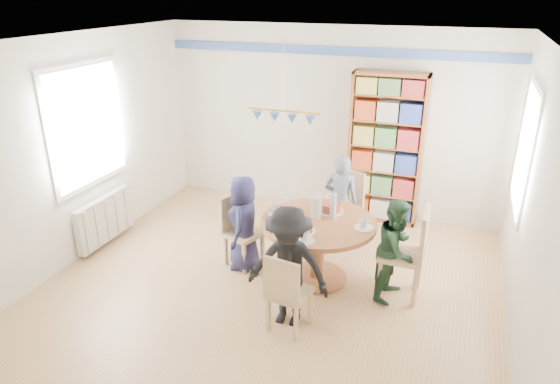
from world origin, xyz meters
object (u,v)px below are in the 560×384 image
at_px(chair_left, 239,227).
at_px(person_near, 288,267).
at_px(radiator, 105,219).
at_px(chair_far, 345,204).
at_px(bookshelf, 385,150).
at_px(chair_right, 411,249).
at_px(person_right, 397,250).
at_px(dining_table, 318,236).
at_px(person_left, 244,223).
at_px(chair_near, 286,291).
at_px(person_far, 341,201).

xyz_separation_m(chair_left, person_near, (0.95, -0.91, 0.15)).
bearing_deg(person_near, radiator, 164.92).
bearing_deg(chair_far, radiator, -157.69).
distance_m(radiator, bookshelf, 3.92).
xyz_separation_m(chair_right, chair_far, (-0.97, 1.03, -0.04)).
height_order(person_near, bookshelf, bookshelf).
xyz_separation_m(chair_left, bookshelf, (1.40, 1.87, 0.56)).
relative_size(chair_left, person_right, 0.77).
bearing_deg(dining_table, radiator, -177.29).
xyz_separation_m(dining_table, person_right, (0.88, -0.03, 0.02)).
bearing_deg(chair_right, person_left, -178.21).
distance_m(radiator, chair_near, 2.99).
relative_size(chair_left, person_left, 0.76).
relative_size(person_far, bookshelf, 0.58).
bearing_deg(person_right, person_left, 102.81).
relative_size(person_near, bookshelf, 0.60).
relative_size(person_left, person_right, 1.02).
bearing_deg(person_left, person_near, 34.91).
bearing_deg(person_near, dining_table, 86.58).
bearing_deg(person_left, person_right, 79.41).
bearing_deg(radiator, chair_left, 5.23).
bearing_deg(person_right, chair_far, 50.00).
height_order(chair_left, person_far, person_far).
height_order(chair_right, person_near, person_near).
xyz_separation_m(chair_left, person_left, (0.09, -0.06, 0.10)).
xyz_separation_m(radiator, chair_left, (1.86, 0.17, 0.14)).
xyz_separation_m(chair_left, chair_near, (0.99, -1.06, -0.01)).
distance_m(dining_table, chair_near, 1.03).
bearing_deg(chair_near, chair_right, 45.70).
height_order(chair_left, person_left, person_left).
xyz_separation_m(chair_right, person_left, (-1.93, -0.06, 0.01)).
xyz_separation_m(dining_table, chair_far, (0.05, 1.06, -0.03)).
xyz_separation_m(chair_near, person_left, (-0.90, 1.00, 0.11)).
height_order(chair_right, person_right, person_right).
height_order(chair_left, chair_near, chair_left).
distance_m(dining_table, person_far, 0.92).
xyz_separation_m(chair_far, person_left, (-0.96, -1.09, 0.05)).
distance_m(chair_right, chair_near, 1.48).
xyz_separation_m(person_right, person_far, (-0.86, 0.95, 0.04)).
bearing_deg(chair_near, bookshelf, 81.91).
distance_m(chair_left, person_right, 1.88).
height_order(chair_far, chair_near, chair_far).
bearing_deg(person_right, radiator, 104.44).
bearing_deg(person_far, chair_right, 136.60).
relative_size(radiator, person_far, 0.81).
relative_size(chair_far, person_far, 0.78).
bearing_deg(chair_near, person_left, 131.87).
bearing_deg(person_far, chair_near, 87.26).
bearing_deg(person_near, chair_far, 86.69).
distance_m(chair_left, bookshelf, 2.40).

